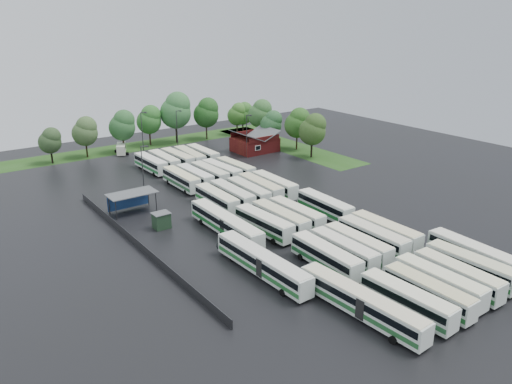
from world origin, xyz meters
TOP-DOWN VIEW (x-y plane):
  - ground at (0.00, 0.00)m, footprint 160.00×160.00m
  - brick_building at (24.00, 42.77)m, footprint 10.07×8.60m
  - wash_shed at (-17.20, 22.02)m, footprint 8.20×4.20m
  - utility_hut at (-16.20, 12.60)m, footprint 2.70×2.20m
  - grass_strip_north at (2.00, 64.80)m, footprint 80.00×10.00m
  - grass_strip_east at (34.00, 42.80)m, footprint 10.00×50.00m
  - west_fence at (-22.20, 8.00)m, footprint 0.10×50.00m
  - bus_r0c0 at (-4.56, -26.04)m, footprint 2.94×11.76m
  - bus_r0c1 at (-1.08, -26.33)m, footprint 2.45×11.40m
  - bus_r0c2 at (1.90, -25.77)m, footprint 2.52×11.67m
  - bus_r0c3 at (5.09, -26.11)m, footprint 2.74×11.64m
  - bus_r0c4 at (8.58, -25.71)m, footprint 2.85×11.94m
  - bus_r1c0 at (-4.42, -12.70)m, footprint 2.88×11.89m
  - bus_r1c1 at (-1.03, -12.61)m, footprint 2.59×11.41m
  - bus_r1c2 at (1.83, -12.52)m, footprint 2.55×11.38m
  - bus_r1c3 at (5.31, -12.27)m, footprint 2.69×11.91m
  - bus_r1c4 at (8.27, -12.05)m, footprint 2.57×11.90m
  - bus_r2c0 at (-4.39, 1.12)m, footprint 3.03×11.83m
  - bus_r2c1 at (-1.19, 1.09)m, footprint 2.67×11.94m
  - bus_r2c2 at (2.16, 1.10)m, footprint 2.52×11.54m
  - bus_r2c4 at (8.40, 1.03)m, footprint 3.02×11.90m
  - bus_r3c0 at (-4.52, 14.72)m, footprint 2.67×11.51m
  - bus_r3c1 at (-1.29, 14.76)m, footprint 2.76×11.80m
  - bus_r3c2 at (2.08, 14.48)m, footprint 2.94×11.69m
  - bus_r3c3 at (5.14, 15.00)m, footprint 3.00×12.01m
  - bus_r3c4 at (8.33, 14.84)m, footprint 2.80×11.83m
  - bus_r4c0 at (-4.30, 28.30)m, footprint 2.54×11.61m
  - bus_r4c1 at (-1.17, 28.47)m, footprint 2.52×11.36m
  - bus_r4c2 at (2.16, 28.27)m, footprint 2.54×11.40m
  - bus_r4c3 at (5.02, 28.33)m, footprint 2.99×11.62m
  - bus_r4c4 at (8.44, 28.26)m, footprint 2.78×11.37m
  - bus_r5c0 at (-4.39, 42.13)m, footprint 2.74×11.58m
  - bus_r5c1 at (-1.14, 42.29)m, footprint 2.59×11.56m
  - bus_r5c2 at (2.17, 42.21)m, footprint 2.79×11.66m
  - bus_r5c3 at (5.07, 41.82)m, footprint 3.09×11.89m
  - bus_r5c4 at (8.60, 42.10)m, footprint 2.51×11.45m
  - artic_bus_west_a at (-9.08, -23.27)m, footprint 3.20×17.15m
  - artic_bus_west_b at (-9.28, 4.42)m, footprint 2.80×17.63m
  - artic_bus_west_c at (-12.38, -9.20)m, footprint 2.78×17.34m
  - artic_bus_east at (11.92, -26.31)m, footprint 3.29×17.82m
  - minibus at (-4.01, 60.08)m, footprint 4.08×5.88m
  - tree_north_0 at (-19.92, 61.30)m, footprint 5.07×5.07m
  - tree_north_1 at (-11.68, 61.84)m, footprint 5.98×5.98m
  - tree_north_2 at (-2.70, 61.10)m, footprint 6.40×6.40m
  - tree_north_3 at (5.71, 64.00)m, footprint 6.35×6.35m
  - tree_north_4 at (12.67, 62.35)m, footprint 8.16×8.16m
  - tree_north_5 at (21.21, 61.21)m, footprint 6.87×6.87m
  - tree_north_6 at (33.14, 60.94)m, footprint 5.49×5.49m
  - tree_east_0 at (31.88, 30.12)m, footprint 6.41×6.41m
  - tree_east_1 at (33.84, 37.92)m, footprint 6.43×6.43m
  - tree_east_2 at (30.96, 44.92)m, footprint 5.58×5.58m
  - tree_east_3 at (33.44, 53.18)m, footprint 6.54×6.54m
  - tree_east_4 at (31.26, 61.13)m, footprint 5.47×5.47m
  - lamp_post_ne at (19.21, 39.26)m, footprint 1.57×0.31m
  - lamp_post_nw at (-12.96, 26.02)m, footprint 1.58×0.31m
  - lamp_post_back_w at (-0.89, 53.45)m, footprint 1.68×0.33m
  - lamp_post_back_e at (8.43, 53.83)m, footprint 1.58×0.31m
  - puddle_0 at (-2.90, -19.15)m, footprint 5.30×5.30m
  - puddle_1 at (7.54, -19.53)m, footprint 4.62×4.62m
  - puddle_2 at (-10.09, 0.21)m, footprint 6.11×6.11m
  - puddle_3 at (2.33, -0.65)m, footprint 4.22×4.22m
  - puddle_4 at (15.44, -17.90)m, footprint 3.07×3.07m

SIDE VIEW (x-z plane):
  - ground at x=0.00m, z-range 0.00..0.00m
  - puddle_0 at x=-2.90m, z-range 0.00..0.01m
  - puddle_1 at x=7.54m, z-range 0.00..0.01m
  - puddle_2 at x=-10.09m, z-range 0.00..0.01m
  - puddle_3 at x=2.33m, z-range 0.00..0.01m
  - puddle_4 at x=15.44m, z-range 0.00..0.01m
  - grass_strip_north at x=2.00m, z-range 0.00..0.01m
  - grass_strip_east at x=34.00m, z-range 0.00..0.01m
  - west_fence at x=-22.20m, z-range 0.00..1.20m
  - utility_hut at x=-16.20m, z-range 0.01..2.63m
  - minibus at x=-4.01m, z-range 0.13..2.55m
  - bus_r4c4 at x=8.44m, z-range 0.16..3.30m
  - bus_r4c1 at x=-1.17m, z-range 0.16..3.31m
  - bus_r1c2 at x=1.83m, z-range 0.16..3.32m
  - bus_r1c1 at x=-1.03m, z-range 0.16..3.32m
  - bus_r4c2 at x=2.16m, z-range 0.16..3.32m
  - bus_r0c1 at x=-1.08m, z-range 0.16..3.33m
  - bus_r5c4 at x=8.60m, z-range 0.16..3.34m
  - bus_r3c0 at x=-4.52m, z-range 0.16..3.35m
  - artic_bus_west_a at x=-9.08m, z-range 0.17..3.34m
  - bus_r5c0 at x=-4.39m, z-range 0.16..3.37m
  - bus_r4c3 at x=5.02m, z-range 0.16..3.37m
  - bus_r2c2 at x=2.16m, z-range 0.16..3.37m
  - bus_r5c1 at x=-1.14m, z-range 0.16..3.37m
  - bus_r0c3 at x=5.09m, z-range 0.16..3.39m
  - bus_r5c2 at x=2.17m, z-range 0.16..3.39m
  - bus_r4c0 at x=-4.30m, z-range 0.16..3.39m
  - bus_r3c2 at x=2.08m, z-range 0.16..3.39m
  - artic_bus_west_c at x=-12.38m, z-range 0.18..3.38m
  - bus_r0c2 at x=1.90m, z-range 0.16..3.41m
  - bus_r0c0 at x=-4.56m, z-range 0.16..3.41m
  - bus_r2c0 at x=-4.39m, z-range 0.16..3.43m
  - bus_r3c1 at x=-1.29m, z-range 0.16..3.43m
  - bus_r3c4 at x=8.33m, z-range 0.16..3.44m
  - bus_r5c3 at x=5.07m, z-range 0.16..3.44m
  - bus_r2c4 at x=8.40m, z-range 0.16..3.45m
  - bus_r1c0 at x=-4.42m, z-range 0.16..3.45m
  - artic_bus_west_b at x=-9.28m, z-range 0.18..3.44m
  - bus_r0c4 at x=8.58m, z-range 0.17..3.47m
  - bus_r1c3 at x=5.31m, z-range 0.17..3.47m
  - bus_r1c4 at x=8.27m, z-range 0.17..3.48m
  - bus_r2c1 at x=-1.19m, z-range 0.17..3.48m
  - artic_bus_east at x=11.92m, z-range 0.18..3.47m
  - bus_r3c3 at x=5.14m, z-range 0.17..3.48m
  - brick_building at x=24.00m, z-range -0.83..4.56m
  - wash_shed at x=-17.20m, z-range 1.20..4.78m
  - tree_north_0 at x=-19.92m, z-range 1.20..9.59m
  - tree_east_4 at x=31.26m, z-range 1.29..10.35m
  - tree_north_6 at x=33.14m, z-range 1.30..10.39m
  - lamp_post_ne at x=19.21m, z-range 0.82..11.02m
  - tree_east_2 at x=30.96m, z-range 1.32..10.56m
  - lamp_post_back_e at x=8.43m, z-range 0.83..11.08m
  - lamp_post_nw at x=-12.96m, z-range 0.83..11.08m
  - lamp_post_back_w at x=-0.89m, z-range 0.88..11.80m
  - tree_north_1 at x=-11.68m, z-range 1.42..11.32m
  - tree_north_3 at x=5.71m, z-range 1.51..12.03m
  - tree_north_2 at x=-2.70m, z-range 1.52..12.12m
  - tree_east_0 at x=31.88m, z-range 1.52..12.14m
  - tree_east_1 at x=33.84m, z-range 1.53..12.18m
  - tree_east_3 at x=33.44m, z-range 1.55..12.39m
  - tree_north_5 at x=21.21m, z-range 1.63..13.02m
  - tree_north_4 at x=12.67m, z-range 1.94..15.46m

